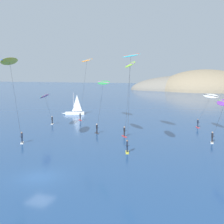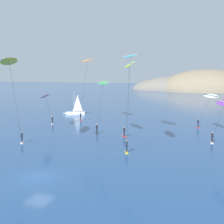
# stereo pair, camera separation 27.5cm
# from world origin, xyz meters

# --- Properties ---
(ground_plane) EXTENTS (600.00, 600.00, 0.00)m
(ground_plane) POSITION_xyz_m (0.00, 0.00, 0.00)
(ground_plane) COLOR navy
(headland_island) EXTENTS (106.48, 47.96, 26.95)m
(headland_island) POSITION_xyz_m (13.02, 164.65, 0.00)
(headland_island) COLOR #84755B
(headland_island) RESTS_ON ground
(sailboat_near) EXTENTS (5.69, 3.64, 5.70)m
(sailboat_near) POSITION_xyz_m (-18.77, 40.69, 0.64)
(sailboat_near) COLOR white
(sailboat_near) RESTS_ON ground
(kitesurfer_yellow) EXTENTS (3.97, 7.41, 12.59)m
(kitesurfer_yellow) POSITION_xyz_m (-9.61, 7.56, 11.28)
(kitesurfer_yellow) COLOR silver
(kitesurfer_yellow) RESTS_ON ground
(kitesurfer_white) EXTENTS (4.47, 8.51, 7.00)m
(kitesurfer_white) POSITION_xyz_m (14.75, 29.35, 6.10)
(kitesurfer_white) COLOR red
(kitesurfer_white) RESTS_ON ground
(kitesurfer_pink) EXTENTS (3.77, 8.43, 6.72)m
(kitesurfer_pink) POSITION_xyz_m (-14.46, 22.25, 5.82)
(kitesurfer_pink) COLOR silver
(kitesurfer_pink) RESTS_ON ground
(kitesurfer_cyan) EXTENTS (5.09, 5.40, 13.49)m
(kitesurfer_cyan) POSITION_xyz_m (3.43, 19.18, 12.31)
(kitesurfer_cyan) COLOR red
(kitesurfer_cyan) RESTS_ON ground
(kitesurfer_orange) EXTENTS (7.11, 7.24, 13.56)m
(kitesurfer_orange) POSITION_xyz_m (-9.27, 29.42, 12.33)
(kitesurfer_orange) COLOR red
(kitesurfer_orange) RESTS_ON ground
(kitesurfer_purple) EXTENTS (3.19, 8.01, 7.09)m
(kitesurfer_purple) POSITION_xyz_m (17.10, 17.50, 6.20)
(kitesurfer_purple) COLOR silver
(kitesurfer_purple) RESTS_ON ground
(kitesurfer_green) EXTENTS (5.65, 6.74, 9.41)m
(kitesurfer_green) POSITION_xyz_m (-0.99, 18.57, 8.31)
(kitesurfer_green) COLOR #2D2D33
(kitesurfer_green) RESTS_ON ground
(kitesurfer_lime) EXTENTS (3.38, 5.43, 11.94)m
(kitesurfer_lime) POSITION_xyz_m (6.22, 10.15, 10.55)
(kitesurfer_lime) COLOR yellow
(kitesurfer_lime) RESTS_ON ground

